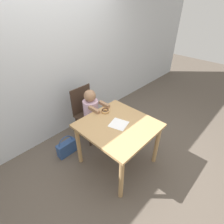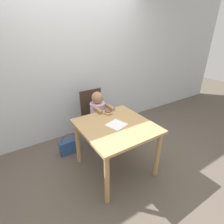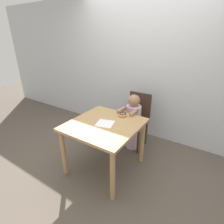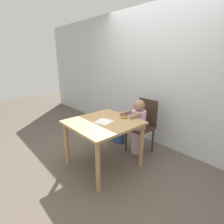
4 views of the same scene
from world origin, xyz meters
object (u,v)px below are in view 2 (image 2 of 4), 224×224
object	(u,v)px
donut	(108,112)
handbag	(69,146)
child_figure	(98,119)
chair	(95,116)

from	to	relation	value
donut	handbag	world-z (taller)	donut
child_figure	donut	distance (m)	0.43
chair	child_figure	size ratio (longest dim) A/B	0.97
donut	handbag	bearing A→B (deg)	145.73
child_figure	handbag	size ratio (longest dim) A/B	2.67
child_figure	handbag	bearing A→B (deg)	177.55
child_figure	handbag	distance (m)	0.64
child_figure	handbag	xyz separation A→B (m)	(-0.54, 0.02, -0.36)
child_figure	donut	xyz separation A→B (m)	(-0.01, -0.34, 0.26)
donut	handbag	size ratio (longest dim) A/B	0.34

